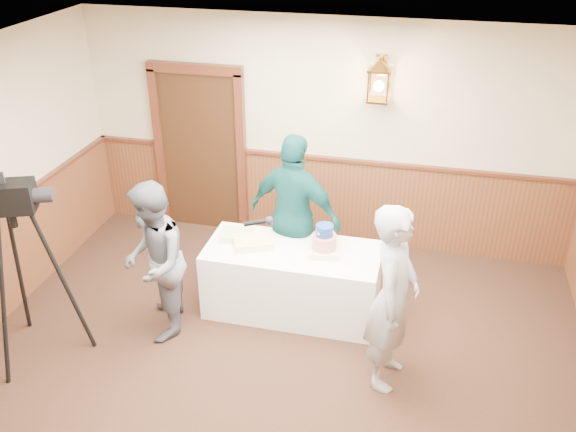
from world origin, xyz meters
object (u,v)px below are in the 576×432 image
Objects in this scene: interviewer at (154,262)px; baker at (393,298)px; tv_camera_rig at (28,281)px; sheet_cake_yellow at (253,242)px; display_table at (292,280)px; tiered_cake at (324,242)px; sheet_cake_green at (237,235)px; assistant_p at (295,216)px.

baker reaches higher than interviewer.
sheet_cake_yellow is at bearing 12.67° from tv_camera_rig.
sheet_cake_yellow is at bearing 109.58° from interviewer.
interviewer is at bearing -151.79° from display_table.
display_table is 1.47m from interviewer.
tv_camera_rig is at bearing -154.06° from tiered_cake.
tv_camera_rig is at bearing -151.22° from display_table.
display_table is at bearing -177.02° from tiered_cake.
sheet_cake_green is 0.17× the size of tv_camera_rig.
sheet_cake_green is 0.19× the size of interviewer.
tiered_cake is 0.20× the size of assistant_p.
interviewer is (-1.23, -0.66, 0.45)m from display_table.
sheet_cake_yellow is 0.57m from assistant_p.
sheet_cake_green is at bearing 153.01° from sheet_cake_yellow.
tv_camera_rig is at bearing 104.89° from baker.
display_table is 0.75m from sheet_cake_green.
display_table is 1.09× the size of interviewer.
sheet_cake_yellow is (-0.74, -0.03, -0.09)m from tiered_cake.
assistant_p is (0.55, 0.33, 0.13)m from sheet_cake_green.
assistant_p is at bearing 113.98° from interviewer.
tiered_cake reaches higher than sheet_cake_yellow.
interviewer is at bearing 8.37° from tv_camera_rig.
interviewer is at bearing 58.85° from assistant_p.
assistant_p is (-0.07, 0.42, 0.54)m from display_table.
sheet_cake_green is 0.96m from interviewer.
sheet_cake_yellow is 1.70m from baker.
sheet_cake_yellow is 0.23m from sheet_cake_green.
sheet_cake_green is at bearing 171.75° from display_table.
sheet_cake_yellow is (-0.42, -0.01, 0.41)m from display_table.
display_table is 4.67× the size of sheet_cake_yellow.
tiered_cake is at bearing 2.98° from display_table.
assistant_p reaches higher than tiered_cake.
sheet_cake_green is at bearing 18.22° from tv_camera_rig.
tv_camera_rig reaches higher than sheet_cake_green.
baker is at bearing 67.46° from interviewer.
baker reaches higher than sheet_cake_green.
display_table is 5.66× the size of sheet_cake_green.
sheet_cake_yellow is 1.21× the size of sheet_cake_green.
tv_camera_rig reaches higher than display_table.
display_table is at bearing -8.25° from sheet_cake_green.
tv_camera_rig is (-2.55, -1.24, -0.06)m from tiered_cake.
baker is at bearing -27.70° from sheet_cake_green.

